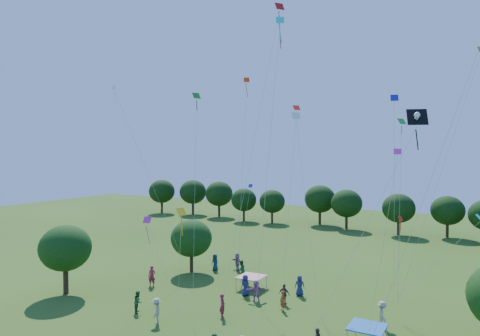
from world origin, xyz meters
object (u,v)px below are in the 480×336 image
Objects in this scene: near_tree_west at (65,248)px; tent_blue at (367,327)px; tent_red_stripe at (251,277)px; near_tree_north at (191,238)px; pirate_kite at (414,122)px; red_high_kite at (271,55)px.

near_tree_west is 25.01m from tent_blue.
tent_blue is (24.68, 2.87, -2.89)m from near_tree_west.
tent_red_stripe and tent_blue have the same top height.
tent_blue is (11.48, -6.14, 0.00)m from tent_red_stripe.
pirate_kite is at bearing -21.88° from near_tree_north.
tent_red_stripe is at bearing 34.30° from near_tree_west.
tent_red_stripe is 0.09× the size of red_high_kite.
tent_blue is (19.21, -7.82, -2.40)m from near_tree_north.
red_high_kite is at bearing -15.17° from near_tree_north.
near_tree_north is 0.23× the size of red_high_kite.
near_tree_north is at bearing 167.75° from tent_red_stripe.
near_tree_west reaches higher than near_tree_north.
red_high_kite is (-11.85, 6.08, 6.32)m from pirate_kite.
tent_red_stripe is 20.40m from pirate_kite.
red_high_kite is at bearing 27.01° from near_tree_west.
near_tree_west is 2.68× the size of tent_red_stripe.
near_tree_north is at bearing 62.88° from near_tree_west.
near_tree_north is (5.47, 10.68, -0.48)m from near_tree_west.
red_high_kite reaches higher than tent_blue.
pirate_kite is at bearing -27.16° from red_high_kite.
near_tree_west is 0.44× the size of pirate_kite.
near_tree_north is 8.27m from tent_red_stripe.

